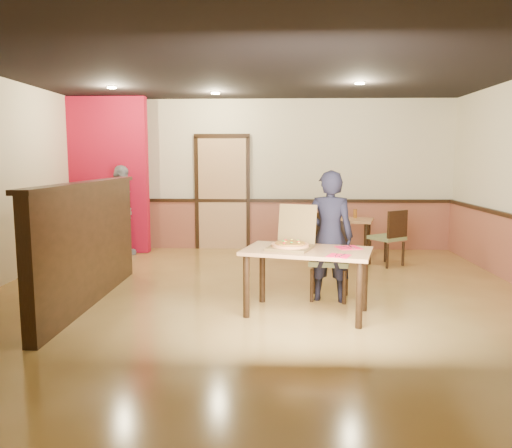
{
  "coord_description": "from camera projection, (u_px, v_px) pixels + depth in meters",
  "views": [
    {
      "loc": [
        0.19,
        -5.9,
        1.72
      ],
      "look_at": [
        -0.03,
        0.0,
        0.93
      ],
      "focal_mm": 35.0,
      "sensor_mm": 36.0,
      "label": 1
    }
  ],
  "objects": [
    {
      "name": "pizza_box",
      "position": [
        291.0,
        243.0,
        5.47
      ],
      "size": [
        0.59,
        0.64,
        0.47
      ],
      "rotation": [
        0.0,
        0.0,
        -0.34
      ],
      "color": "brown",
      "rests_on": "main_table"
    },
    {
      "name": "side_chair_left",
      "position": [
        329.0,
        236.0,
        7.97
      ],
      "size": [
        0.58,
        0.58,
        0.86
      ],
      "rotation": [
        0.0,
        0.0,
        2.64
      ],
      "color": "olive",
      "rests_on": "floor"
    },
    {
      "name": "red_accent_panel",
      "position": [
        104.0,
        176.0,
        8.98
      ],
      "size": [
        1.6,
        0.2,
        2.78
      ],
      "primitive_type": "cube",
      "color": "#A60B24",
      "rests_on": "floor"
    },
    {
      "name": "diner_chair",
      "position": [
        330.0,
        256.0,
        6.13
      ],
      "size": [
        0.55,
        0.55,
        0.94
      ],
      "rotation": [
        0.0,
        0.0,
        -0.2
      ],
      "color": "olive",
      "rests_on": "floor"
    },
    {
      "name": "side_table",
      "position": [
        353.0,
        229.0,
        8.55
      ],
      "size": [
        0.78,
        0.78,
        0.68
      ],
      "rotation": [
        0.0,
        0.0,
        -0.26
      ],
      "color": "#B57F4C",
      "rests_on": "floor"
    },
    {
      "name": "chair_rail_back",
      "position": [
        265.0,
        201.0,
        9.38
      ],
      "size": [
        7.0,
        0.06,
        0.06
      ],
      "primitive_type": "cube",
      "color": "black",
      "rests_on": "wall_back"
    },
    {
      "name": "condiment",
      "position": [
        355.0,
        214.0,
        8.65
      ],
      "size": [
        0.06,
        0.06,
        0.15
      ],
      "primitive_type": "cylinder",
      "color": "brown",
      "rests_on": "side_table"
    },
    {
      "name": "back_door",
      "position": [
        222.0,
        194.0,
        9.4
      ],
      "size": [
        0.9,
        0.06,
        2.1
      ],
      "primitive_type": "cube",
      "color": "tan",
      "rests_on": "wall_back"
    },
    {
      "name": "passerby",
      "position": [
        122.0,
        211.0,
        8.71
      ],
      "size": [
        0.51,
        0.98,
        1.6
      ],
      "primitive_type": "imported",
      "rotation": [
        0.0,
        0.0,
        1.43
      ],
      "color": "gray",
      "rests_on": "floor"
    },
    {
      "name": "booth_partition",
      "position": [
        88.0,
        242.0,
        5.86
      ],
      "size": [
        0.2,
        3.1,
        1.44
      ],
      "color": "black",
      "rests_on": "floor"
    },
    {
      "name": "wall_back",
      "position": [
        265.0,
        175.0,
        9.36
      ],
      "size": [
        7.0,
        0.0,
        7.0
      ],
      "primitive_type": "plane",
      "rotation": [
        1.57,
        0.0,
        0.0
      ],
      "color": "beige",
      "rests_on": "floor"
    },
    {
      "name": "floor",
      "position": [
        259.0,
        300.0,
        6.08
      ],
      "size": [
        7.0,
        7.0,
        0.0
      ],
      "primitive_type": "plane",
      "color": "#B88F47",
      "rests_on": "ground"
    },
    {
      "name": "wainscot_back",
      "position": [
        265.0,
        225.0,
        9.46
      ],
      "size": [
        7.0,
        0.04,
        0.9
      ],
      "primitive_type": "cube",
      "color": "#95513B",
      "rests_on": "floor"
    },
    {
      "name": "diner",
      "position": [
        329.0,
        236.0,
        5.95
      ],
      "size": [
        0.64,
        0.48,
        1.57
      ],
      "primitive_type": "imported",
      "rotation": [
        0.0,
        0.0,
        2.95
      ],
      "color": "black",
      "rests_on": "floor"
    },
    {
      "name": "main_table",
      "position": [
        307.0,
        259.0,
        5.45
      ],
      "size": [
        1.51,
        1.1,
        0.73
      ],
      "rotation": [
        0.0,
        0.0,
        -0.26
      ],
      "color": "#B57F4C",
      "rests_on": "floor"
    },
    {
      "name": "napkin_far",
      "position": [
        348.0,
        248.0,
        5.52
      ],
      "size": [
        0.3,
        0.3,
        0.01
      ],
      "rotation": [
        0.0,
        0.0,
        0.27
      ],
      "color": "red",
      "rests_on": "main_table"
    },
    {
      "name": "napkin_near",
      "position": [
        339.0,
        256.0,
        5.06
      ],
      "size": [
        0.28,
        0.28,
        0.01
      ],
      "rotation": [
        0.0,
        0.0,
        -0.4
      ],
      "color": "red",
      "rests_on": "main_table"
    },
    {
      "name": "spot_c",
      "position": [
        360.0,
        83.0,
        7.15
      ],
      "size": [
        0.14,
        0.14,
        0.02
      ],
      "primitive_type": "cylinder",
      "color": "#FFF3B2",
      "rests_on": "ceiling"
    },
    {
      "name": "spot_a",
      "position": [
        112.0,
        88.0,
        7.58
      ],
      "size": [
        0.14,
        0.14,
        0.02
      ],
      "primitive_type": "cylinder",
      "color": "#FFF3B2",
      "rests_on": "ceiling"
    },
    {
      "name": "side_chair_right",
      "position": [
        390.0,
        235.0,
        7.93
      ],
      "size": [
        0.62,
        0.62,
        0.9
      ],
      "rotation": [
        0.0,
        0.0,
        3.77
      ],
      "color": "olive",
      "rests_on": "floor"
    },
    {
      "name": "ceiling",
      "position": [
        259.0,
        63.0,
        5.71
      ],
      "size": [
        7.0,
        7.0,
        0.0
      ],
      "primitive_type": "plane",
      "rotation": [
        3.14,
        0.0,
        0.0
      ],
      "color": "black",
      "rests_on": "wall_back"
    },
    {
      "name": "pizza",
      "position": [
        290.0,
        245.0,
        5.43
      ],
      "size": [
        0.45,
        0.45,
        0.03
      ],
      "primitive_type": "cylinder",
      "rotation": [
        0.0,
        0.0,
        -0.11
      ],
      "color": "#CC874A",
      "rests_on": "pizza_box"
    },
    {
      "name": "spot_b",
      "position": [
        215.0,
        93.0,
        8.22
      ],
      "size": [
        0.14,
        0.14,
        0.02
      ],
      "primitive_type": "cylinder",
      "color": "#FFF3B2",
      "rests_on": "ceiling"
    }
  ]
}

